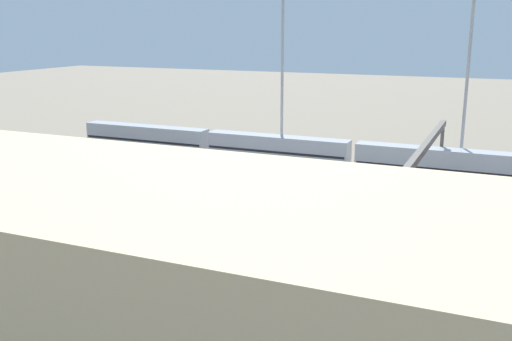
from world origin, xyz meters
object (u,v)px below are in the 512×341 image
signal_gantry (426,151)px  maintenance_shed (239,311)px  train_on_track_3 (415,192)px  train_on_track_0 (277,152)px  light_mast_2 (283,45)px  light_mast_0 (469,55)px  train_on_track_5 (267,205)px

signal_gantry → maintenance_shed: size_ratio=0.59×
train_on_track_3 → train_on_track_0: (23.47, -15.00, 0.00)m
train_on_track_0 → light_mast_2: 16.42m
train_on_track_3 → signal_gantry: bearing=180.0°
light_mast_0 → signal_gantry: light_mast_0 is taller
train_on_track_0 → maintenance_shed: (-20.30, 57.42, 4.05)m
train_on_track_5 → light_mast_2: light_mast_2 is taller
train_on_track_3 → train_on_track_5: 17.89m
signal_gantry → light_mast_0: bearing=-98.7°
train_on_track_3 → train_on_track_0: size_ratio=1.00×
light_mast_2 → train_on_track_5: bearing=107.9°
train_on_track_0 → maintenance_shed: bearing=109.5°
light_mast_0 → maintenance_shed: (6.73, 59.88, -11.28)m
train_on_track_0 → maintenance_shed: 61.04m
train_on_track_3 → light_mast_2: (23.64, -17.35, 16.26)m
light_mast_2 → train_on_track_0: bearing=94.2°
light_mast_0 → maintenance_shed: size_ratio=0.48×
train_on_track_5 → signal_gantry: (-15.72, -10.00, 5.56)m
train_on_track_0 → signal_gantry: 29.05m
light_mast_0 → signal_gantry: (2.67, 17.46, -10.30)m
train_on_track_5 → light_mast_0: bearing=-123.8°
train_on_track_5 → train_on_track_0: size_ratio=0.93×
train_on_track_5 → light_mast_2: 33.27m
train_on_track_5 → train_on_track_0: train_on_track_0 is taller
train_on_track_5 → train_on_track_0: bearing=-70.9°
train_on_track_3 → light_mast_0: 23.50m
train_on_track_3 → light_mast_2: 33.53m
light_mast_0 → train_on_track_3: bearing=78.5°
signal_gantry → train_on_track_3: bearing=0.0°
maintenance_shed → signal_gantry: bearing=-95.5°
train_on_track_3 → light_mast_0: light_mast_0 is taller
train_on_track_3 → maintenance_shed: 42.73m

